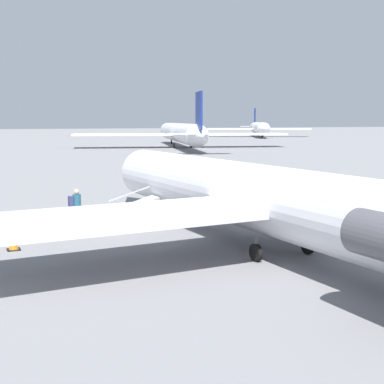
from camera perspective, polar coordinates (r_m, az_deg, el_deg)
ground_plane at (r=20.59m, az=6.05°, el=-5.65°), size 600.00×600.00×0.00m
airplane_main at (r=19.52m, az=7.54°, el=-0.62°), size 27.14×20.42×6.46m
airplane_taxiing_distant at (r=158.36m, az=7.14°, el=6.79°), size 37.02×29.24×8.66m
airplane_far_center at (r=95.60m, az=-1.28°, el=6.35°), size 47.64×37.45×8.71m
boarding_stairs at (r=24.56m, az=-9.63°, el=-2.67°), size 1.27×4.07×1.64m
passenger at (r=24.05m, az=-12.25°, el=-1.42°), size 0.36×0.55×1.74m
traffic_cone_near_stairs at (r=20.73m, az=-18.51°, el=-5.23°), size 0.48×0.48×0.53m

